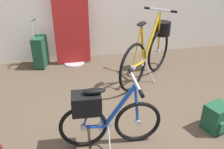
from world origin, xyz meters
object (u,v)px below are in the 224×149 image
floor_banner_stand (72,28)px  display_bike_left (151,49)px  rolling_suitcase (40,51)px  handbag_on_floor (217,118)px  folding_bike_foreground (103,115)px

floor_banner_stand → display_bike_left: 1.40m
floor_banner_stand → display_bike_left: floor_banner_stand is taller
floor_banner_stand → rolling_suitcase: size_ratio=1.79×
display_bike_left → handbag_on_floor: 1.48m
floor_banner_stand → folding_bike_foreground: 2.19m
floor_banner_stand → folding_bike_foreground: size_ratio=1.42×
rolling_suitcase → display_bike_left: bearing=-24.6°
folding_bike_foreground → display_bike_left: (1.01, 1.39, 0.11)m
floor_banner_stand → rolling_suitcase: 0.68m
folding_bike_foreground → display_bike_left: 1.72m
floor_banner_stand → folding_bike_foreground: floor_banner_stand is taller
handbag_on_floor → display_bike_left: bearing=100.6°
display_bike_left → floor_banner_stand: bearing=146.1°
handbag_on_floor → rolling_suitcase: bearing=131.9°
display_bike_left → handbag_on_floor: size_ratio=3.69×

